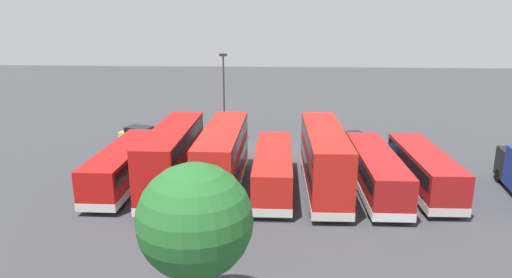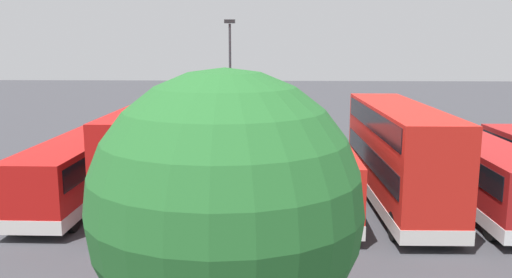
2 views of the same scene
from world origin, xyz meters
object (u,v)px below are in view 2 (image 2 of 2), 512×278
object	(u,v)px
bus_single_deck_second	(480,171)
bus_single_deck_fourth	(318,170)
car_hatchback_silver	(109,138)
car_small_green	(422,145)
lamp_post_tall	(230,77)
bus_double_decker_third	(398,152)
bus_double_decker_sixth	(158,152)
bus_single_deck_seventh	(81,167)
bus_double_decker_fifth	(238,152)
waste_bin_yellow	(171,136)

from	to	relation	value
bus_single_deck_second	bus_single_deck_fourth	world-z (taller)	same
car_hatchback_silver	car_small_green	size ratio (longest dim) A/B	0.99
bus_single_deck_second	lamp_post_tall	distance (m)	17.18
car_hatchback_silver	lamp_post_tall	distance (m)	9.72
bus_double_decker_third	bus_double_decker_sixth	world-z (taller)	same
bus_single_deck_fourth	bus_double_decker_sixth	bearing A→B (deg)	1.90
bus_single_deck_seventh	lamp_post_tall	xyz separation A→B (m)	(-6.04, -11.37, 3.47)
bus_double_decker_third	car_small_green	xyz separation A→B (m)	(-4.15, -10.95, -1.75)
bus_single_deck_second	car_hatchback_silver	xyz separation A→B (m)	(20.81, -12.57, -0.92)
bus_double_decker_fifth	lamp_post_tall	xyz separation A→B (m)	(1.34, -11.60, 2.64)
bus_double_decker_third	bus_single_deck_fourth	bearing A→B (deg)	0.95
lamp_post_tall	bus_single_deck_fourth	bearing A→B (deg)	113.14
bus_double_decker_fifth	car_hatchback_silver	xyz separation A→B (m)	(9.96, -12.58, -1.75)
car_hatchback_silver	lamp_post_tall	bearing A→B (deg)	173.51
bus_double_decker_fifth	lamp_post_tall	bearing A→B (deg)	-83.41
bus_single_deck_seventh	car_hatchback_silver	xyz separation A→B (m)	(2.58, -12.35, -0.92)
bus_single_deck_second	lamp_post_tall	bearing A→B (deg)	-43.55
car_hatchback_silver	car_small_green	world-z (taller)	same
bus_single_deck_second	bus_double_decker_third	size ratio (longest dim) A/B	0.97
bus_double_decker_fifth	car_small_green	size ratio (longest dim) A/B	2.47
bus_single_deck_seventh	lamp_post_tall	world-z (taller)	lamp_post_tall
bus_single_deck_fourth	car_hatchback_silver	world-z (taller)	bus_single_deck_fourth
bus_single_deck_seventh	car_small_green	size ratio (longest dim) A/B	2.38
bus_single_deck_second	bus_double_decker_third	world-z (taller)	bus_double_decker_third
bus_single_deck_fourth	bus_single_deck_seventh	size ratio (longest dim) A/B	0.98
bus_double_decker_fifth	car_small_green	world-z (taller)	bus_double_decker_fifth
bus_double_decker_third	lamp_post_tall	bearing A→B (deg)	-53.47
car_hatchback_silver	waste_bin_yellow	bearing A→B (deg)	-146.67
bus_single_deck_fourth	bus_double_decker_fifth	world-z (taller)	bus_double_decker_fifth
bus_single_deck_seventh	bus_single_deck_second	bearing A→B (deg)	179.30
bus_double_decker_fifth	waste_bin_yellow	size ratio (longest dim) A/B	12.14
bus_double_decker_sixth	bus_single_deck_seventh	size ratio (longest dim) A/B	1.01
bus_single_deck_second	bus_double_decker_sixth	size ratio (longest dim) A/B	1.02
car_hatchback_silver	lamp_post_tall	xyz separation A→B (m)	(-8.62, 0.98, 4.39)
bus_single_deck_fourth	car_small_green	xyz separation A→B (m)	(-7.74, -11.01, -0.92)
car_small_green	bus_single_deck_fourth	bearing A→B (deg)	54.90
bus_double_decker_fifth	bus_double_decker_sixth	bearing A→B (deg)	3.55
bus_single_deck_fourth	bus_double_decker_sixth	size ratio (longest dim) A/B	0.97
bus_single_deck_fourth	lamp_post_tall	xyz separation A→B (m)	(4.95, -11.59, 3.47)
bus_double_decker_sixth	bus_single_deck_second	bearing A→B (deg)	-179.07
bus_double_decker_third	bus_double_decker_sixth	xyz separation A→B (m)	(10.81, 0.30, -0.00)
car_hatchback_silver	car_small_green	bearing A→B (deg)	175.81
bus_single_deck_second	bus_double_decker_sixth	xyz separation A→B (m)	(14.46, 0.23, 0.83)
bus_single_deck_seventh	car_hatchback_silver	bearing A→B (deg)	-78.18
car_small_green	lamp_post_tall	size ratio (longest dim) A/B	0.53
bus_single_deck_fourth	car_hatchback_silver	distance (m)	18.52
bus_single_deck_fourth	bus_double_decker_fifth	bearing A→B (deg)	0.25
car_small_green	waste_bin_yellow	world-z (taller)	car_small_green
bus_single_deck_seventh	bus_double_decker_sixth	bearing A→B (deg)	173.10
bus_single_deck_second	bus_single_deck_fourth	distance (m)	7.24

